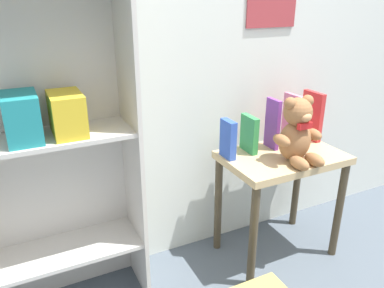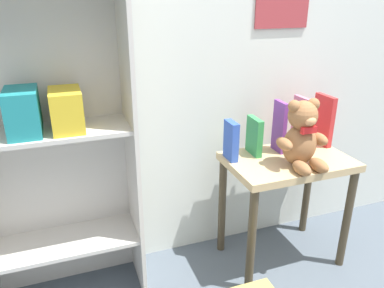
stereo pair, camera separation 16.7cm
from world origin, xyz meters
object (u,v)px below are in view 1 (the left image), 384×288
(display_table, at_px, (281,173))
(book_standing_green, at_px, (249,134))
(book_standing_pink, at_px, (292,119))
(bookshelf_side, at_px, (44,111))
(teddy_bear, at_px, (297,132))
(book_standing_red, at_px, (312,116))
(book_standing_blue, at_px, (228,139))
(book_standing_purple, at_px, (273,124))

(display_table, relative_size, book_standing_green, 3.22)
(display_table, xyz_separation_m, book_standing_pink, (0.13, 0.11, 0.24))
(bookshelf_side, relative_size, teddy_bear, 5.17)
(book_standing_red, bearing_deg, book_standing_green, 179.40)
(teddy_bear, distance_m, book_standing_blue, 0.32)
(bookshelf_side, height_order, display_table, bookshelf_side)
(book_standing_purple, height_order, book_standing_pink, book_standing_pink)
(book_standing_green, bearing_deg, display_table, -36.95)
(book_standing_green, height_order, book_standing_purple, book_standing_purple)
(book_standing_red, bearing_deg, book_standing_purple, -178.78)
(teddy_bear, height_order, book_standing_green, teddy_bear)
(book_standing_blue, xyz_separation_m, book_standing_purple, (0.27, 0.01, 0.03))
(book_standing_pink, bearing_deg, bookshelf_side, 176.88)
(book_standing_purple, bearing_deg, display_table, -88.97)
(display_table, height_order, book_standing_green, book_standing_green)
(book_standing_blue, xyz_separation_m, book_standing_red, (0.54, 0.02, 0.04))
(book_standing_green, xyz_separation_m, book_standing_purple, (0.13, -0.01, 0.04))
(book_standing_purple, bearing_deg, book_standing_green, 177.34)
(bookshelf_side, bearing_deg, book_standing_pink, -1.32)
(book_standing_pink, distance_m, book_standing_red, 0.13)
(teddy_bear, relative_size, book_standing_pink, 1.19)
(teddy_bear, distance_m, book_standing_red, 0.33)
(display_table, distance_m, book_standing_blue, 0.35)
(display_table, distance_m, book_standing_green, 0.26)
(bookshelf_side, height_order, teddy_bear, bookshelf_side)
(book_standing_red, bearing_deg, book_standing_blue, -178.35)
(book_standing_blue, distance_m, book_standing_red, 0.54)
(book_standing_green, xyz_separation_m, book_standing_red, (0.40, -0.00, 0.04))
(book_standing_green, bearing_deg, book_standing_purple, -1.61)
(teddy_bear, height_order, book_standing_red, teddy_bear)
(bookshelf_side, distance_m, book_standing_red, 1.35)
(display_table, height_order, book_standing_pink, book_standing_pink)
(display_table, xyz_separation_m, book_standing_green, (-0.13, 0.11, 0.20))
(bookshelf_side, distance_m, book_standing_blue, 0.83)
(bookshelf_side, relative_size, book_standing_blue, 8.60)
(book_standing_blue, height_order, book_standing_red, book_standing_red)
(book_standing_red, bearing_deg, bookshelf_side, 178.29)
(bookshelf_side, relative_size, book_standing_purple, 6.32)
(book_standing_purple, bearing_deg, book_standing_blue, -176.34)
(book_standing_green, bearing_deg, book_standing_red, 2.03)
(teddy_bear, bearing_deg, book_standing_green, 124.79)
(book_standing_purple, bearing_deg, book_standing_pink, 4.19)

